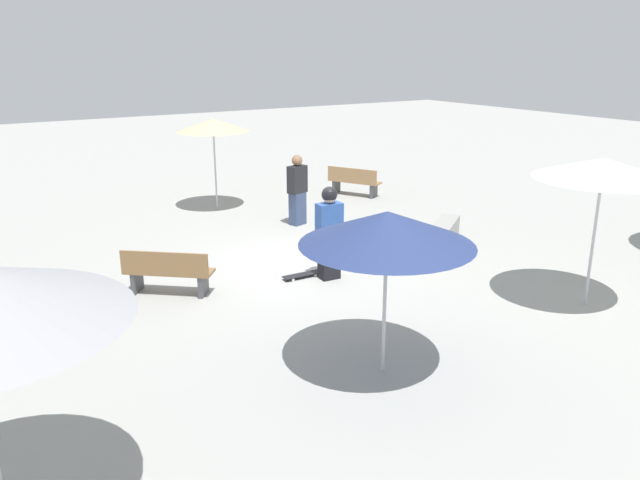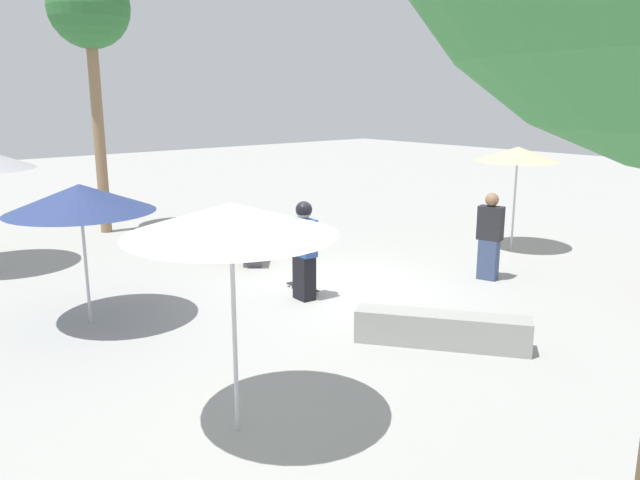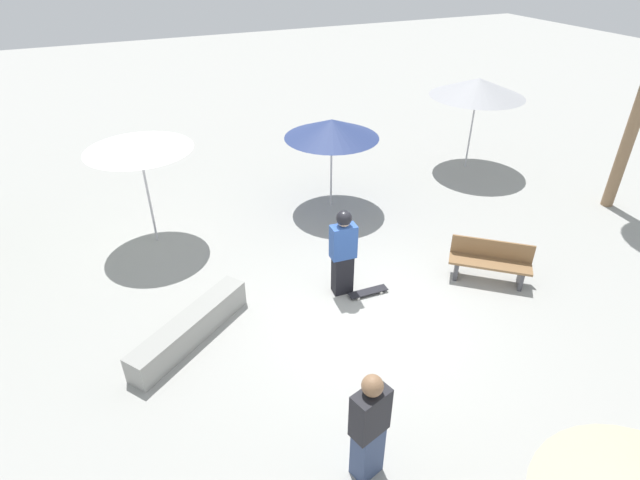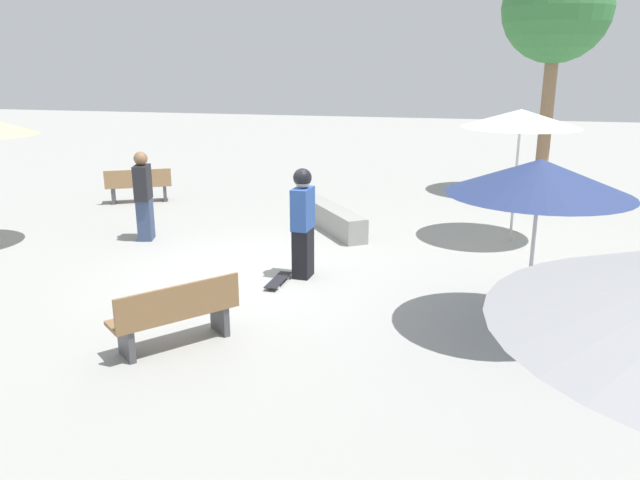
{
  "view_description": "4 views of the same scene",
  "coord_description": "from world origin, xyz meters",
  "px_view_note": "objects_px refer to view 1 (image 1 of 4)",
  "views": [
    {
      "loc": [
        -6.1,
        -10.29,
        4.29
      ],
      "look_at": [
        -0.23,
        -0.98,
        0.86
      ],
      "focal_mm": 35.0,
      "sensor_mm": 36.0,
      "label": 1
    },
    {
      "loc": [
        8.5,
        -7.63,
        3.63
      ],
      "look_at": [
        0.46,
        -0.79,
        1.17
      ],
      "focal_mm": 35.0,
      "sensor_mm": 36.0,
      "label": 2
    },
    {
      "loc": [
        3.65,
        6.2,
        6.1
      ],
      "look_at": [
        0.48,
        -0.99,
        1.2
      ],
      "focal_mm": 28.0,
      "sensor_mm": 36.0,
      "label": 3
    },
    {
      "loc": [
        -9.33,
        -3.4,
        3.45
      ],
      "look_at": [
        -0.14,
        -1.17,
        0.71
      ],
      "focal_mm": 35.0,
      "sensor_mm": 36.0,
      "label": 4
    }
  ],
  "objects_px": {
    "skater_main": "(329,230)",
    "shade_umbrella_navy": "(387,228)",
    "shade_umbrella_tan": "(213,125)",
    "bench_far": "(168,272)",
    "concrete_ledge": "(440,239)",
    "bench_near": "(354,182)",
    "skateboard": "(302,275)",
    "shade_umbrella_white": "(603,169)",
    "bystander_watching": "(297,190)"
  },
  "relations": [
    {
      "from": "bench_far",
      "to": "shade_umbrella_navy",
      "type": "height_order",
      "value": "shade_umbrella_navy"
    },
    {
      "from": "skater_main",
      "to": "concrete_ledge",
      "type": "bearing_deg",
      "value": -172.91
    },
    {
      "from": "shade_umbrella_tan",
      "to": "skateboard",
      "type": "bearing_deg",
      "value": -97.24
    },
    {
      "from": "concrete_ledge",
      "to": "bench_near",
      "type": "height_order",
      "value": "bench_near"
    },
    {
      "from": "skater_main",
      "to": "shade_umbrella_navy",
      "type": "relative_size",
      "value": 0.78
    },
    {
      "from": "skater_main",
      "to": "bench_near",
      "type": "relative_size",
      "value": 1.12
    },
    {
      "from": "skater_main",
      "to": "shade_umbrella_white",
      "type": "height_order",
      "value": "shade_umbrella_white"
    },
    {
      "from": "skater_main",
      "to": "bystander_watching",
      "type": "height_order",
      "value": "skater_main"
    },
    {
      "from": "concrete_ledge",
      "to": "shade_umbrella_tan",
      "type": "distance_m",
      "value": 6.86
    },
    {
      "from": "concrete_ledge",
      "to": "shade_umbrella_tan",
      "type": "height_order",
      "value": "shade_umbrella_tan"
    },
    {
      "from": "concrete_ledge",
      "to": "bystander_watching",
      "type": "bearing_deg",
      "value": 114.81
    },
    {
      "from": "skater_main",
      "to": "shade_umbrella_tan",
      "type": "bearing_deg",
      "value": -89.21
    },
    {
      "from": "bench_near",
      "to": "shade_umbrella_tan",
      "type": "distance_m",
      "value": 4.57
    },
    {
      "from": "shade_umbrella_tan",
      "to": "shade_umbrella_navy",
      "type": "height_order",
      "value": "shade_umbrella_tan"
    },
    {
      "from": "concrete_ledge",
      "to": "shade_umbrella_navy",
      "type": "bearing_deg",
      "value": -140.4
    },
    {
      "from": "bench_near",
      "to": "concrete_ledge",
      "type": "bearing_deg",
      "value": -43.47
    },
    {
      "from": "concrete_ledge",
      "to": "bystander_watching",
      "type": "xyz_separation_m",
      "value": [
        -1.59,
        3.44,
        0.63
      ]
    },
    {
      "from": "shade_umbrella_tan",
      "to": "skater_main",
      "type": "bearing_deg",
      "value": -92.97
    },
    {
      "from": "skateboard",
      "to": "bystander_watching",
      "type": "distance_m",
      "value": 3.88
    },
    {
      "from": "bench_near",
      "to": "bench_far",
      "type": "distance_m",
      "value": 8.66
    },
    {
      "from": "shade_umbrella_navy",
      "to": "concrete_ledge",
      "type": "bearing_deg",
      "value": 39.6
    },
    {
      "from": "bench_near",
      "to": "bench_far",
      "type": "height_order",
      "value": "same"
    },
    {
      "from": "concrete_ledge",
      "to": "shade_umbrella_navy",
      "type": "relative_size",
      "value": 1.01
    },
    {
      "from": "bench_near",
      "to": "shade_umbrella_tan",
      "type": "height_order",
      "value": "shade_umbrella_tan"
    },
    {
      "from": "bench_near",
      "to": "skater_main",
      "type": "bearing_deg",
      "value": -67.41
    },
    {
      "from": "skater_main",
      "to": "shade_umbrella_white",
      "type": "relative_size",
      "value": 0.71
    },
    {
      "from": "shade_umbrella_white",
      "to": "shade_umbrella_navy",
      "type": "relative_size",
      "value": 1.11
    },
    {
      "from": "shade_umbrella_tan",
      "to": "shade_umbrella_white",
      "type": "xyz_separation_m",
      "value": [
        2.75,
        -9.6,
        0.1
      ]
    },
    {
      "from": "concrete_ledge",
      "to": "bystander_watching",
      "type": "distance_m",
      "value": 3.85
    },
    {
      "from": "bench_near",
      "to": "shade_umbrella_navy",
      "type": "bearing_deg",
      "value": -61.38
    },
    {
      "from": "shade_umbrella_white",
      "to": "bystander_watching",
      "type": "relative_size",
      "value": 1.46
    },
    {
      "from": "skater_main",
      "to": "concrete_ledge",
      "type": "relative_size",
      "value": 0.78
    },
    {
      "from": "bench_far",
      "to": "skater_main",
      "type": "bearing_deg",
      "value": 23.64
    },
    {
      "from": "bench_far",
      "to": "shade_umbrella_white",
      "type": "xyz_separation_m",
      "value": [
        5.96,
        -4.28,
        1.96
      ]
    },
    {
      "from": "skateboard",
      "to": "bench_far",
      "type": "bearing_deg",
      "value": -10.56
    },
    {
      "from": "concrete_ledge",
      "to": "bench_near",
      "type": "relative_size",
      "value": 1.43
    },
    {
      "from": "skateboard",
      "to": "bench_far",
      "type": "xyz_separation_m",
      "value": [
        -2.47,
        0.54,
        0.37
      ]
    },
    {
      "from": "shade_umbrella_tan",
      "to": "bystander_watching",
      "type": "xyz_separation_m",
      "value": [
        1.09,
        -2.54,
        -1.41
      ]
    },
    {
      "from": "concrete_ledge",
      "to": "bench_far",
      "type": "height_order",
      "value": "bench_far"
    },
    {
      "from": "skater_main",
      "to": "bystander_watching",
      "type": "relative_size",
      "value": 1.03
    },
    {
      "from": "bystander_watching",
      "to": "bench_far",
      "type": "bearing_deg",
      "value": 16.52
    },
    {
      "from": "skater_main",
      "to": "shade_umbrella_white",
      "type": "xyz_separation_m",
      "value": [
        3.07,
        -3.44,
        1.41
      ]
    },
    {
      "from": "skater_main",
      "to": "bystander_watching",
      "type": "distance_m",
      "value": 3.88
    },
    {
      "from": "bench_near",
      "to": "shade_umbrella_tan",
      "type": "bearing_deg",
      "value": -127.93
    },
    {
      "from": "shade_umbrella_tan",
      "to": "bench_near",
      "type": "bearing_deg",
      "value": -9.59
    },
    {
      "from": "bench_near",
      "to": "shade_umbrella_tan",
      "type": "xyz_separation_m",
      "value": [
        -4.11,
        0.7,
        1.86
      ]
    },
    {
      "from": "bench_far",
      "to": "shade_umbrella_tan",
      "type": "bearing_deg",
      "value": 98.71
    },
    {
      "from": "skateboard",
      "to": "bench_near",
      "type": "bearing_deg",
      "value": -131.46
    },
    {
      "from": "skater_main",
      "to": "shade_umbrella_tan",
      "type": "distance_m",
      "value": 6.3
    },
    {
      "from": "shade_umbrella_white",
      "to": "bystander_watching",
      "type": "distance_m",
      "value": 7.41
    }
  ]
}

